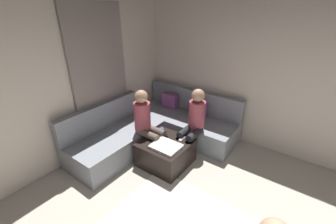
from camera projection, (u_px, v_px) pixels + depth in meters
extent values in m
cube|color=beige|center=(300.00, 81.00, 3.50)|extent=(6.00, 0.12, 2.70)
cube|color=beige|center=(15.00, 96.00, 2.92)|extent=(0.12, 6.00, 2.70)
cube|color=gray|center=(101.00, 80.00, 3.85)|extent=(0.06, 1.10, 2.50)
cube|color=gray|center=(184.00, 125.00, 4.55)|extent=(2.10, 0.85, 0.42)
cube|color=gray|center=(194.00, 100.00, 4.62)|extent=(2.10, 0.14, 0.45)
cube|color=gray|center=(117.00, 143.00, 3.95)|extent=(0.85, 1.70, 0.42)
cube|color=gray|center=(101.00, 116.00, 3.95)|extent=(0.14, 1.70, 0.45)
cube|color=#8C4C8C|center=(170.00, 102.00, 4.80)|extent=(0.36, 0.12, 0.36)
cube|color=#8C4C8C|center=(198.00, 110.00, 4.43)|extent=(0.36, 0.12, 0.36)
cube|color=black|center=(166.00, 152.00, 3.69)|extent=(0.76, 0.76, 0.42)
cube|color=white|center=(166.00, 146.00, 3.45)|extent=(0.44, 0.36, 0.04)
cylinder|color=#334C72|center=(162.00, 131.00, 3.83)|extent=(0.08, 0.08, 0.10)
cube|color=white|center=(182.00, 139.00, 3.66)|extent=(0.05, 0.15, 0.02)
cylinder|color=black|center=(188.00, 153.00, 3.68)|extent=(0.12, 0.12, 0.42)
cylinder|color=black|center=(179.00, 149.00, 3.78)|extent=(0.12, 0.12, 0.42)
cylinder|color=black|center=(195.00, 134.00, 3.71)|extent=(0.12, 0.40, 0.12)
cylinder|color=black|center=(186.00, 131.00, 3.81)|extent=(0.12, 0.40, 0.12)
cylinder|color=#993F4C|center=(197.00, 115.00, 3.80)|extent=(0.28, 0.28, 0.50)
sphere|color=tan|center=(198.00, 95.00, 3.64)|extent=(0.22, 0.22, 0.22)
cylinder|color=brown|center=(164.00, 147.00, 3.83)|extent=(0.12, 0.12, 0.42)
cylinder|color=brown|center=(158.00, 152.00, 3.70)|extent=(0.12, 0.12, 0.42)
cylinder|color=brown|center=(155.00, 130.00, 3.82)|extent=(0.40, 0.12, 0.12)
cylinder|color=brown|center=(148.00, 135.00, 3.69)|extent=(0.40, 0.12, 0.12)
cylinder|color=#993F4C|center=(142.00, 116.00, 3.75)|extent=(0.28, 0.28, 0.50)
sphere|color=tan|center=(141.00, 97.00, 3.59)|extent=(0.22, 0.22, 0.22)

